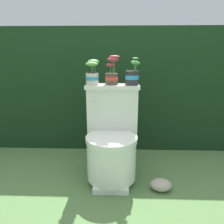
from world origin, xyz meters
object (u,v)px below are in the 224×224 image
at_px(potted_plant_midleft, 112,74).
at_px(potted_plant_middle, 132,76).
at_px(toilet, 112,141).
at_px(potted_plant_left, 92,74).
at_px(garden_stone, 161,185).

bearing_deg(potted_plant_midleft, potted_plant_middle, -7.40).
distance_m(toilet, potted_plant_middle, 0.53).
distance_m(toilet, potted_plant_left, 0.55).
bearing_deg(toilet, garden_stone, -24.55).
xyz_separation_m(potted_plant_left, potted_plant_middle, (0.31, 0.00, -0.02)).
relative_size(potted_plant_left, potted_plant_middle, 0.93).
height_order(toilet, potted_plant_left, potted_plant_left).
bearing_deg(toilet, potted_plant_midleft, 91.73).
bearing_deg(potted_plant_left, potted_plant_middle, 0.85).
relative_size(potted_plant_middle, garden_stone, 1.35).
xyz_separation_m(toilet, potted_plant_midleft, (-0.00, 0.15, 0.51)).
height_order(potted_plant_middle, garden_stone, potted_plant_middle).
distance_m(potted_plant_left, garden_stone, 0.99).
bearing_deg(garden_stone, toilet, 155.45).
bearing_deg(potted_plant_left, toilet, -37.32).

